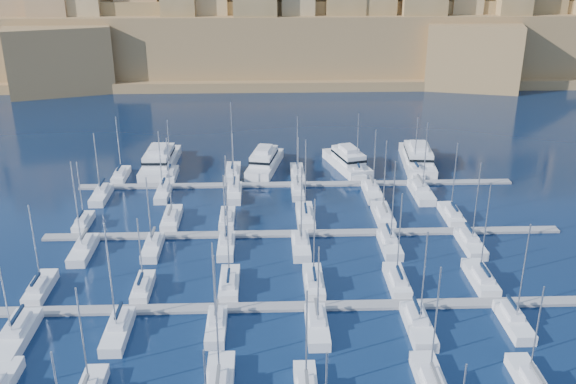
{
  "coord_description": "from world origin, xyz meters",
  "views": [
    {
      "loc": [
        -5.99,
        -84.13,
        45.67
      ],
      "look_at": [
        -2.73,
        6.0,
        9.14
      ],
      "focal_mm": 40.0,
      "sensor_mm": 36.0,
      "label": 1
    }
  ],
  "objects_px": {
    "motor_yacht_c": "(347,161)",
    "motor_yacht_d": "(417,158)",
    "sailboat_4": "(431,382)",
    "motor_yacht_a": "(160,160)",
    "motor_yacht_b": "(264,161)"
  },
  "relations": [
    {
      "from": "sailboat_4",
      "to": "motor_yacht_d",
      "type": "height_order",
      "value": "sailboat_4"
    },
    {
      "from": "motor_yacht_b",
      "to": "motor_yacht_c",
      "type": "xyz_separation_m",
      "value": [
        17.24,
        -0.14,
        0.0
      ]
    },
    {
      "from": "motor_yacht_a",
      "to": "motor_yacht_b",
      "type": "bearing_deg",
      "value": -3.56
    },
    {
      "from": "motor_yacht_d",
      "to": "motor_yacht_c",
      "type": "bearing_deg",
      "value": -174.7
    },
    {
      "from": "motor_yacht_b",
      "to": "motor_yacht_d",
      "type": "height_order",
      "value": "same"
    },
    {
      "from": "motor_yacht_c",
      "to": "motor_yacht_d",
      "type": "bearing_deg",
      "value": 5.3
    },
    {
      "from": "sailboat_4",
      "to": "motor_yacht_d",
      "type": "relative_size",
      "value": 0.76
    },
    {
      "from": "motor_yacht_b",
      "to": "motor_yacht_c",
      "type": "distance_m",
      "value": 17.24
    },
    {
      "from": "sailboat_4",
      "to": "motor_yacht_b",
      "type": "bearing_deg",
      "value": 104.29
    },
    {
      "from": "motor_yacht_d",
      "to": "motor_yacht_a",
      "type": "bearing_deg",
      "value": 179.89
    },
    {
      "from": "sailboat_4",
      "to": "motor_yacht_a",
      "type": "distance_m",
      "value": 81.45
    },
    {
      "from": "sailboat_4",
      "to": "motor_yacht_b",
      "type": "relative_size",
      "value": 0.86
    },
    {
      "from": "sailboat_4",
      "to": "motor_yacht_a",
      "type": "relative_size",
      "value": 0.76
    },
    {
      "from": "sailboat_4",
      "to": "motor_yacht_d",
      "type": "xyz_separation_m",
      "value": [
        14.45,
        71.09,
        0.97
      ]
    },
    {
      "from": "motor_yacht_a",
      "to": "motor_yacht_b",
      "type": "distance_m",
      "value": 21.8
    }
  ]
}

